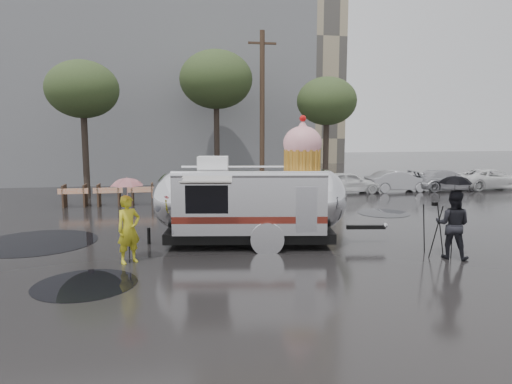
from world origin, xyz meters
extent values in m
plane|color=black|center=(0.00, 0.00, 0.00)|extent=(120.00, 120.00, 0.00)
cylinder|color=black|center=(-4.72, -1.41, 0.01)|extent=(2.28, 2.28, 0.01)
cylinder|color=black|center=(-6.88, 3.00, 0.01)|extent=(3.60, 3.60, 0.01)
cylinder|color=black|center=(5.99, 5.69, 0.01)|extent=(2.14, 2.14, 0.01)
cube|color=slate|center=(-4.00, 24.00, 6.50)|extent=(22.00, 12.00, 13.00)
cylinder|color=#473323|center=(2.50, 14.00, 4.50)|extent=(0.28, 0.28, 9.00)
cube|color=#473323|center=(2.50, 14.00, 8.30)|extent=(1.60, 0.12, 0.12)
cylinder|color=#382D26|center=(-7.00, 13.00, 2.93)|extent=(0.32, 0.32, 5.85)
ellipsoid|color=#2B3D1D|center=(-7.00, 13.00, 5.52)|extent=(3.64, 3.64, 2.86)
cylinder|color=#382D26|center=(0.00, 15.00, 3.38)|extent=(0.32, 0.32, 6.75)
ellipsoid|color=#2B3D1D|center=(0.00, 15.00, 6.38)|extent=(4.20, 4.20, 3.30)
cylinder|color=#382D26|center=(6.00, 13.00, 2.70)|extent=(0.32, 0.32, 5.40)
ellipsoid|color=#2B3D1D|center=(6.00, 13.00, 5.10)|extent=(3.36, 3.36, 2.64)
cube|color=#473323|center=(-7.50, 10.00, 0.50)|extent=(0.08, 0.80, 1.00)
cube|color=#473323|center=(-6.60, 10.00, 0.50)|extent=(0.08, 0.80, 1.00)
cube|color=#E5590C|center=(-7.05, 9.62, 0.75)|extent=(1.30, 0.04, 0.25)
cube|color=#473323|center=(-6.00, 10.00, 0.50)|extent=(0.08, 0.80, 1.00)
cube|color=#473323|center=(-5.10, 10.00, 0.50)|extent=(0.08, 0.80, 1.00)
cube|color=#E5590C|center=(-5.55, 9.62, 0.75)|extent=(1.30, 0.04, 0.25)
cube|color=#473323|center=(-4.50, 10.00, 0.50)|extent=(0.08, 0.80, 1.00)
cube|color=#473323|center=(-3.60, 10.00, 0.50)|extent=(0.08, 0.80, 1.00)
cube|color=#E5590C|center=(-4.05, 9.62, 0.75)|extent=(1.30, 0.04, 0.25)
imported|color=silver|center=(7.00, 12.00, 0.70)|extent=(4.00, 1.80, 1.40)
imported|color=#B2B2B7|center=(10.00, 12.00, 0.70)|extent=(4.00, 1.80, 1.40)
imported|color=#B2B2B7|center=(13.00, 12.00, 0.72)|extent=(4.20, 1.80, 1.44)
imported|color=silver|center=(16.00, 12.00, 0.75)|extent=(4.40, 1.90, 1.50)
cube|color=silver|center=(-0.45, 1.63, 1.38)|extent=(4.68, 2.99, 1.78)
ellipsoid|color=silver|center=(1.69, 1.25, 1.38)|extent=(1.85, 2.50, 1.78)
ellipsoid|color=silver|center=(-2.59, 2.00, 1.38)|extent=(1.85, 2.50, 1.78)
cube|color=black|center=(-0.45, 1.63, 0.35)|extent=(5.21, 2.80, 0.30)
cylinder|color=black|center=(-0.14, 0.54, 0.35)|extent=(0.72, 0.33, 0.69)
cylinder|color=black|center=(0.22, 2.54, 0.35)|extent=(0.72, 0.33, 0.69)
cylinder|color=silver|center=(-0.16, 0.40, 0.40)|extent=(0.95, 0.26, 0.95)
cube|color=black|center=(3.06, 1.01, 0.49)|extent=(1.19, 0.32, 0.12)
sphere|color=silver|center=(3.64, 0.91, 0.54)|extent=(0.18, 0.18, 0.16)
cylinder|color=black|center=(-3.47, 2.15, 0.25)|extent=(0.11, 0.11, 0.49)
cube|color=#5B1A12|center=(-0.64, 0.51, 0.94)|extent=(4.29, 0.78, 0.20)
cube|color=#5B1A12|center=(-0.25, 2.74, 0.94)|extent=(4.29, 0.78, 0.20)
cube|color=black|center=(-1.81, 0.70, 1.53)|extent=(1.17, 0.23, 0.79)
cube|color=#B4AFA6|center=(-1.85, 0.47, 2.03)|extent=(1.45, 0.72, 0.14)
cube|color=silver|center=(0.91, 0.22, 1.24)|extent=(0.59, 0.13, 1.28)
cube|color=white|center=(-1.52, 1.81, 2.47)|extent=(0.99, 0.79, 0.38)
cylinder|color=gold|center=(1.11, 1.35, 2.57)|extent=(1.19, 1.19, 0.59)
ellipsoid|color=#F3ABAF|center=(1.11, 1.35, 3.04)|extent=(1.33, 1.33, 1.03)
cone|color=#F3ABAF|center=(1.11, 1.35, 3.56)|extent=(0.57, 0.57, 0.40)
sphere|color=red|center=(1.11, 1.35, 3.78)|extent=(0.23, 0.23, 0.20)
imported|color=gold|center=(-3.88, 0.19, 0.88)|extent=(0.77, 0.71, 1.77)
imported|color=pink|center=(-3.88, 0.19, 1.90)|extent=(1.03, 1.03, 0.70)
cylinder|color=black|center=(-3.88, 0.19, 0.83)|extent=(0.02, 0.02, 1.65)
imported|color=black|center=(4.61, -1.01, 0.92)|extent=(0.99, 0.94, 1.83)
imported|color=black|center=(4.61, -1.01, 1.91)|extent=(1.05, 1.05, 0.71)
cylinder|color=black|center=(4.61, -1.01, 0.83)|extent=(0.02, 0.02, 1.65)
cylinder|color=black|center=(4.53, -0.58, 0.71)|extent=(0.09, 0.32, 1.43)
cylinder|color=black|center=(4.12, -0.45, 0.71)|extent=(0.25, 0.23, 1.43)
cylinder|color=black|center=(4.21, -0.87, 0.71)|extent=(0.32, 0.12, 1.43)
cube|color=black|center=(4.29, -0.63, 1.43)|extent=(0.14, 0.12, 0.10)
camera|label=1|loc=(-2.84, -11.77, 3.38)|focal=32.00mm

